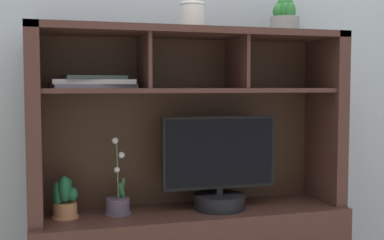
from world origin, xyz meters
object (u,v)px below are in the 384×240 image
(magazine_stack_left, at_px, (93,82))
(ceramic_vase, at_px, (192,16))
(potted_fern, at_px, (64,199))
(potted_succulent, at_px, (284,18))
(potted_orchid, at_px, (118,203))
(tv_monitor, at_px, (219,172))
(media_console, at_px, (192,238))

(magazine_stack_left, distance_m, ceramic_vase, 0.54)
(potted_fern, distance_m, magazine_stack_left, 0.52)
(ceramic_vase, bearing_deg, potted_succulent, 2.81)
(potted_orchid, height_order, potted_fern, potted_orchid)
(tv_monitor, relative_size, potted_succulent, 2.96)
(potted_orchid, xyz_separation_m, potted_succulent, (0.81, 0.01, 0.85))
(potted_fern, height_order, magazine_stack_left, magazine_stack_left)
(magazine_stack_left, bearing_deg, media_console, -1.44)
(media_console, relative_size, potted_fern, 7.74)
(potted_orchid, bearing_deg, tv_monitor, -4.81)
(tv_monitor, relative_size, potted_orchid, 1.57)
(magazine_stack_left, bearing_deg, tv_monitor, -5.01)
(potted_fern, height_order, ceramic_vase, ceramic_vase)
(media_console, xyz_separation_m, tv_monitor, (0.12, -0.04, 0.32))
(magazine_stack_left, height_order, potted_succulent, potted_succulent)
(potted_succulent, bearing_deg, media_console, -178.78)
(potted_fern, relative_size, magazine_stack_left, 0.50)
(magazine_stack_left, relative_size, ceramic_vase, 3.12)
(potted_fern, distance_m, potted_succulent, 1.33)
(media_console, xyz_separation_m, potted_succulent, (0.47, 0.01, 1.04))
(potted_succulent, xyz_separation_m, ceramic_vase, (-0.47, -0.02, -0.01))
(tv_monitor, relative_size, ceramic_vase, 4.51)
(potted_orchid, bearing_deg, potted_fern, -179.27)
(tv_monitor, distance_m, potted_fern, 0.71)
(potted_succulent, bearing_deg, magazine_stack_left, 179.92)
(magazine_stack_left, relative_size, potted_succulent, 2.05)
(potted_orchid, height_order, magazine_stack_left, magazine_stack_left)
(potted_fern, distance_m, ceramic_vase, 0.99)
(tv_monitor, distance_m, ceramic_vase, 0.73)
(ceramic_vase, bearing_deg, magazine_stack_left, 176.87)
(media_console, xyz_separation_m, potted_orchid, (-0.34, 0.00, 0.19))
(magazine_stack_left, xyz_separation_m, ceramic_vase, (0.44, -0.02, 0.30))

